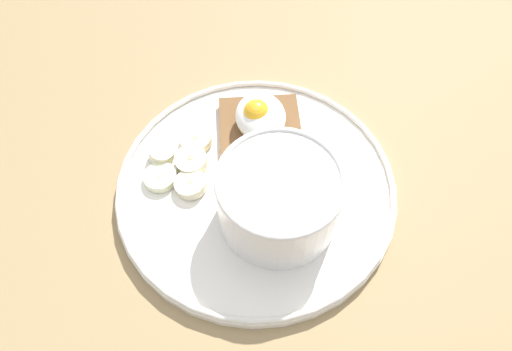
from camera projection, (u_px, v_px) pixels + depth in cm
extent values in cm
cube|color=#9A7F55|center=(256.00, 196.00, 53.38)|extent=(120.00, 120.00, 2.00)
cylinder|color=white|center=(256.00, 188.00, 52.11)|extent=(29.02, 29.02, 1.00)
torus|color=white|center=(256.00, 184.00, 51.44)|extent=(28.82, 28.82, 0.60)
cylinder|color=white|center=(279.00, 199.00, 46.97)|extent=(11.69, 11.69, 6.73)
torus|color=white|center=(280.00, 180.00, 44.14)|extent=(11.89, 11.89, 0.60)
cylinder|color=beige|center=(279.00, 203.00, 47.55)|extent=(10.29, 10.29, 4.95)
ellipsoid|color=beige|center=(280.00, 190.00, 45.64)|extent=(9.78, 9.78, 1.20)
ellipsoid|color=tan|center=(312.00, 193.00, 45.05)|extent=(1.81, 1.26, 0.74)
ellipsoid|color=#A38C55|center=(257.00, 192.00, 45.17)|extent=(1.31, 1.77, 0.69)
ellipsoid|color=tan|center=(287.00, 185.00, 45.50)|extent=(1.94, 1.41, 0.76)
ellipsoid|color=#8C6850|center=(296.00, 212.00, 43.96)|extent=(1.29, 1.96, 0.83)
ellipsoid|color=tan|center=(305.00, 200.00, 44.68)|extent=(1.73, 1.92, 0.69)
ellipsoid|color=tan|center=(285.00, 200.00, 44.74)|extent=(1.61, 1.46, 0.58)
ellipsoid|color=#916951|center=(272.00, 194.00, 45.14)|extent=(1.35, 1.30, 0.49)
cube|color=brown|center=(260.00, 127.00, 54.65)|extent=(9.73, 9.73, 0.30)
cube|color=#9D6C40|center=(260.00, 130.00, 55.01)|extent=(9.54, 9.54, 1.06)
ellipsoid|color=white|center=(261.00, 116.00, 53.09)|extent=(6.21, 5.37, 3.51)
sphere|color=yellow|center=(257.00, 113.00, 52.16)|extent=(2.86, 2.86, 2.86)
cylinder|color=beige|center=(191.00, 161.00, 52.52)|extent=(4.86, 4.85, 1.56)
cylinder|color=#B3AC88|center=(190.00, 157.00, 51.98)|extent=(0.87, 0.87, 0.17)
cylinder|color=#EEF1BF|center=(160.00, 177.00, 51.70)|extent=(4.78, 4.76, 1.02)
cylinder|color=#BABC95|center=(160.00, 175.00, 51.34)|extent=(0.86, 0.86, 0.15)
cylinder|color=beige|center=(196.00, 140.00, 54.22)|extent=(4.91, 4.90, 1.22)
cylinder|color=tan|center=(196.00, 138.00, 53.85)|extent=(0.88, 0.88, 0.18)
cylinder|color=beige|center=(191.00, 184.00, 51.07)|extent=(4.23, 4.29, 1.41)
cylinder|color=#B6AD8D|center=(190.00, 182.00, 50.62)|extent=(0.76, 0.77, 0.18)
cylinder|color=beige|center=(162.00, 153.00, 53.07)|extent=(3.29, 3.40, 1.60)
cylinder|color=#B9B192|center=(161.00, 150.00, 52.57)|extent=(0.59, 0.60, 0.19)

